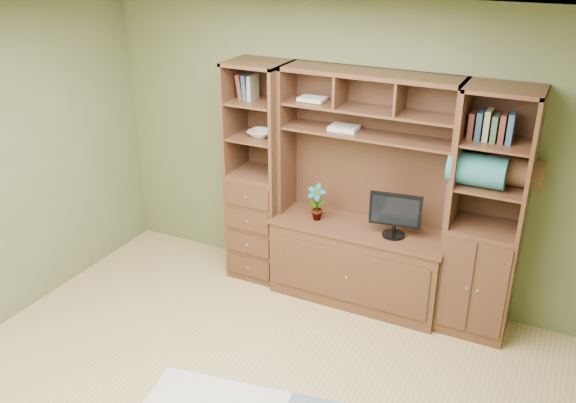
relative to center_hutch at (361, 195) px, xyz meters
The scene contains 10 objects.
room 1.78m from the center_hutch, 100.26° to the right, with size 4.60×4.10×2.64m.
center_hutch is the anchor object (origin of this frame).
left_tower 1.00m from the center_hutch, behind, with size 0.50×0.45×2.05m, color #502E1C.
right_tower 1.03m from the center_hutch, ahead, with size 0.55×0.45×2.05m, color #502E1C.
monitor 0.32m from the center_hutch, ahead, with size 0.43×0.19×0.52m, color black.
orchid 0.41m from the center_hutch, behind, with size 0.17×0.12×0.33m, color #974133.
magazines 0.58m from the center_hutch, 156.58° to the left, with size 0.24×0.17×0.04m, color beige.
bowl 1.05m from the center_hutch, behind, with size 0.22×0.22×0.05m, color silver.
blanket_teal 0.99m from the center_hutch, ahead, with size 0.42×0.25×0.25m, color #296A6D.
blanket_red 1.24m from the center_hutch, ahead, with size 0.40×0.22×0.22m, color brown.
Camera 1 is at (1.84, -2.73, 3.08)m, focal length 38.00 mm.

